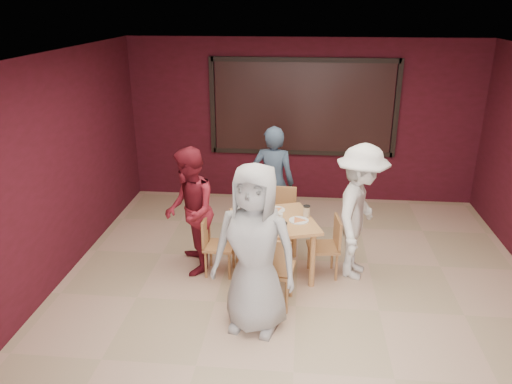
# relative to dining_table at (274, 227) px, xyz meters

# --- Properties ---
(floor) EXTENTS (7.00, 7.00, 0.00)m
(floor) POSITION_rel_dining_table_xyz_m (0.31, -0.72, -0.68)
(floor) COLOR #C9A68B
(floor) RESTS_ON ground
(window_blinds) EXTENTS (3.00, 0.02, 1.50)m
(window_blinds) POSITION_rel_dining_table_xyz_m (0.31, 2.73, 0.97)
(window_blinds) COLOR black
(dining_table) EXTENTS (1.23, 1.23, 0.93)m
(dining_table) POSITION_rel_dining_table_xyz_m (0.00, 0.00, 0.00)
(dining_table) COLOR tan
(dining_table) RESTS_ON floor
(chair_front) EXTENTS (0.50, 0.50, 0.92)m
(chair_front) POSITION_rel_dining_table_xyz_m (0.04, -0.75, -0.16)
(chair_front) COLOR #AB6842
(chair_front) RESTS_ON floor
(chair_back) EXTENTS (0.47, 0.47, 0.91)m
(chair_back) POSITION_rel_dining_table_xyz_m (0.04, 0.72, -0.16)
(chair_back) COLOR #AB6842
(chair_back) RESTS_ON floor
(chair_left) EXTENTS (0.39, 0.39, 0.78)m
(chair_left) POSITION_rel_dining_table_xyz_m (-0.77, -0.03, -0.24)
(chair_left) COLOR #AB6842
(chair_left) RESTS_ON floor
(chair_right) EXTENTS (0.43, 0.43, 0.80)m
(chair_right) POSITION_rel_dining_table_xyz_m (0.70, 0.05, -0.23)
(chair_right) COLOR #AB6842
(chair_right) RESTS_ON floor
(diner_front) EXTENTS (1.02, 0.78, 1.88)m
(diner_front) POSITION_rel_dining_table_xyz_m (-0.13, -1.13, 0.26)
(diner_front) COLOR #A5A5A5
(diner_front) RESTS_ON floor
(diner_back) EXTENTS (0.67, 0.48, 1.70)m
(diner_back) POSITION_rel_dining_table_xyz_m (-0.09, 1.16, 0.17)
(diner_back) COLOR #32445A
(diner_back) RESTS_ON floor
(diner_left) EXTENTS (0.82, 0.95, 1.66)m
(diner_left) POSITION_rel_dining_table_xyz_m (-1.09, 0.03, 0.15)
(diner_left) COLOR maroon
(diner_left) RESTS_ON floor
(diner_right) EXTENTS (0.95, 1.27, 1.75)m
(diner_right) POSITION_rel_dining_table_xyz_m (1.07, 0.10, 0.20)
(diner_right) COLOR white
(diner_right) RESTS_ON floor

